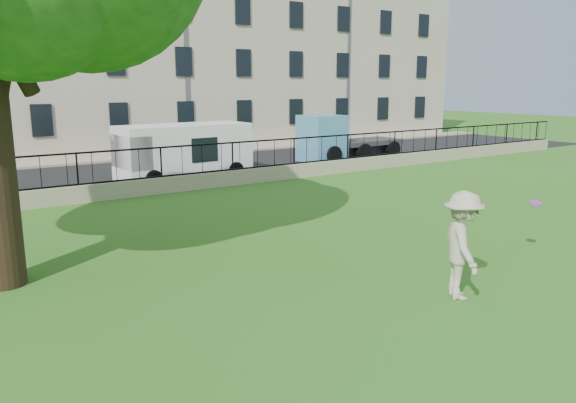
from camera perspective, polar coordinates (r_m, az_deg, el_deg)
ground at (r=11.57m, az=10.68°, el=-8.61°), size 120.00×120.00×0.00m
retaining_wall at (r=21.38m, az=-12.66°, el=1.64°), size 50.00×0.40×0.60m
iron_railing at (r=21.25m, az=-12.76°, el=3.90°), size 50.00×0.05×1.13m
street at (r=25.79m, az=-16.57°, el=2.50°), size 60.00×9.00×0.01m
sidewalk at (r=30.73m, az=-19.62°, el=3.86°), size 60.00×1.40×0.12m
building_row at (r=36.09m, az=-22.87°, el=15.66°), size 56.40×10.40×13.80m
man at (r=11.07m, az=17.27°, el=-4.26°), size 1.38×1.54×2.07m
frisbee at (r=14.02m, az=23.86°, el=-0.14°), size 0.36×0.35×0.12m
white_van at (r=24.21m, az=-10.50°, el=4.97°), size 5.61×2.38×2.32m
blue_truck at (r=30.44m, az=6.22°, el=6.57°), size 5.73×2.08×2.39m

